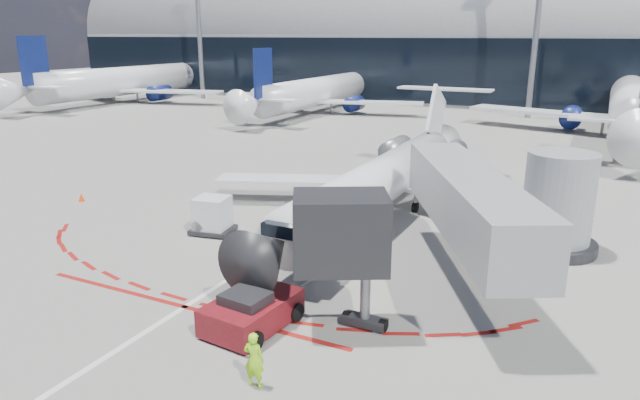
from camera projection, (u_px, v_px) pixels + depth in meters
The scene contains 15 objects.
ground at pixel (319, 222), 31.72m from camera, with size 260.00×260.00×0.00m, color slate.
apron_centerline at pixel (334, 212), 33.44m from camera, with size 0.25×40.00×0.01m, color silver.
apron_stop_bar at pixel (185, 307), 21.84m from camera, with size 14.00×0.25×0.01m, color maroon.
terminal_building at pixel (513, 44), 85.15m from camera, with size 150.00×24.15×24.00m.
jet_bridge at pixel (494, 207), 24.10m from camera, with size 10.03×15.20×4.90m.
light_mast_west at pixel (199, 17), 88.71m from camera, with size 0.70×0.70×25.00m, color gray.
light_mast_centre at pixel (538, 12), 67.31m from camera, with size 0.70×0.70×25.00m, color gray.
regional_jet at pixel (386, 177), 32.31m from camera, with size 21.87×26.97×6.75m.
pushback_tug at pixel (252, 311), 20.16m from camera, with size 2.67×5.64×1.44m.
ramp_worker at pixel (254, 360), 16.71m from camera, with size 0.65×0.42×1.77m, color #A3FD1A.
uld_container at pixel (212, 216), 29.67m from camera, with size 2.35×2.10×1.95m.
safety_cone_left at pixel (81, 197), 35.55m from camera, with size 0.37×0.37×0.52m, color #F33805.
bg_airliner_0 at pixel (127, 60), 86.91m from camera, with size 37.91×40.14×12.27m, color silver, non-canonical shape.
bg_airliner_1 at pixel (320, 71), 75.04m from camera, with size 33.04×34.98×10.69m, color silver, non-canonical shape.
bg_airliner_2 at pixel (637, 74), 57.29m from camera, with size 37.98×40.22×12.29m, color silver, non-canonical shape.
Camera 1 is at (13.48, -26.92, 10.08)m, focal length 32.00 mm.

